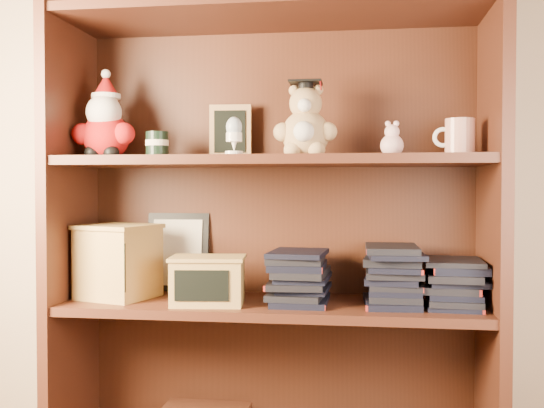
{
  "coord_description": "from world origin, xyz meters",
  "views": [
    {
      "loc": [
        0.38,
        -0.42,
        0.87
      ],
      "look_at": [
        0.14,
        1.3,
        0.82
      ],
      "focal_mm": 42.0,
      "sensor_mm": 36.0,
      "label": 1
    }
  ],
  "objects_px": {
    "bookcase": "(274,218)",
    "treats_box": "(118,261)",
    "teacher_mug": "(459,137)",
    "grad_teddy_bear": "(305,127)"
  },
  "relations": [
    {
      "from": "bookcase",
      "to": "treats_box",
      "type": "xyz_separation_m",
      "value": [
        -0.44,
        -0.05,
        -0.12
      ]
    },
    {
      "from": "teacher_mug",
      "to": "grad_teddy_bear",
      "type": "bearing_deg",
      "value": -179.1
    },
    {
      "from": "bookcase",
      "to": "grad_teddy_bear",
      "type": "bearing_deg",
      "value": -30.92
    },
    {
      "from": "grad_teddy_bear",
      "to": "bookcase",
      "type": "bearing_deg",
      "value": 149.08
    },
    {
      "from": "grad_teddy_bear",
      "to": "teacher_mug",
      "type": "relative_size",
      "value": 1.93
    },
    {
      "from": "bookcase",
      "to": "teacher_mug",
      "type": "xyz_separation_m",
      "value": [
        0.5,
        -0.05,
        0.22
      ]
    },
    {
      "from": "grad_teddy_bear",
      "to": "treats_box",
      "type": "height_order",
      "value": "grad_teddy_bear"
    },
    {
      "from": "teacher_mug",
      "to": "bookcase",
      "type": "bearing_deg",
      "value": 174.23
    },
    {
      "from": "bookcase",
      "to": "treats_box",
      "type": "distance_m",
      "value": 0.46
    },
    {
      "from": "grad_teddy_bear",
      "to": "treats_box",
      "type": "xyz_separation_m",
      "value": [
        -0.54,
        0.01,
        -0.37
      ]
    }
  ]
}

